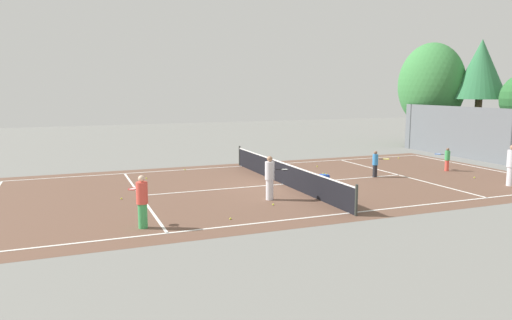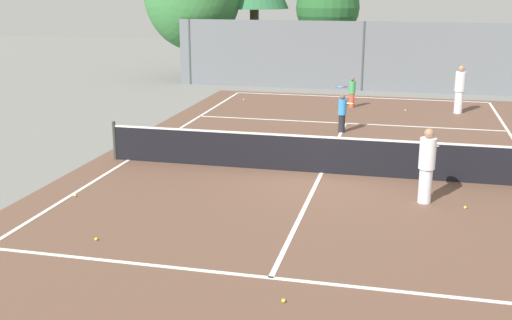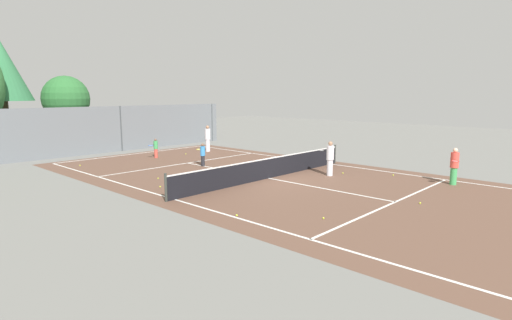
% 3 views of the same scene
% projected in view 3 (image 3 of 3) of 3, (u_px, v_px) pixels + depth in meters
% --- Properties ---
extents(ground_plane, '(80.00, 80.00, 0.00)m').
position_uv_depth(ground_plane, '(269.00, 178.00, 19.73)').
color(ground_plane, slate).
extents(court_surface, '(13.00, 25.00, 0.01)m').
position_uv_depth(court_surface, '(269.00, 178.00, 19.73)').
color(court_surface, brown).
rests_on(court_surface, ground_plane).
extents(tennis_net, '(11.90, 0.10, 1.10)m').
position_uv_depth(tennis_net, '(269.00, 168.00, 19.64)').
color(tennis_net, '#333833').
rests_on(tennis_net, ground_plane).
extents(perimeter_fence, '(18.00, 0.12, 3.20)m').
position_uv_depth(perimeter_fence, '(121.00, 129.00, 28.90)').
color(perimeter_fence, slate).
rests_on(perimeter_fence, ground_plane).
extents(tree_0, '(3.31, 3.31, 5.35)m').
position_uv_depth(tree_0, '(66.00, 99.00, 29.48)').
color(tree_0, brown).
rests_on(tree_0, ground_plane).
extents(tree_2, '(3.67, 3.67, 7.68)m').
position_uv_depth(tree_2, '(1.00, 70.00, 26.40)').
color(tree_2, brown).
rests_on(tree_2, ground_plane).
extents(player_0, '(0.50, 0.86, 1.29)m').
position_uv_depth(player_0, '(203.00, 154.00, 22.98)').
color(player_0, '#232328').
rests_on(player_0, ground_plane).
extents(player_1, '(0.94, 0.58, 1.68)m').
position_uv_depth(player_1, '(454.00, 166.00, 18.23)').
color(player_1, '#3FA559').
rests_on(player_1, ground_plane).
extents(player_2, '(0.84, 0.56, 1.23)m').
position_uv_depth(player_2, '(156.00, 148.00, 25.97)').
color(player_2, '#E54C3F').
rests_on(player_2, ground_plane).
extents(player_3, '(0.39, 0.39, 1.84)m').
position_uv_depth(player_3, '(208.00, 138.00, 28.76)').
color(player_3, silver).
rests_on(player_3, ground_plane).
extents(player_4, '(0.52, 0.95, 1.73)m').
position_uv_depth(player_4, '(330.00, 158.00, 20.25)').
color(player_4, silver).
rests_on(player_4, ground_plane).
extents(ball_crate, '(0.38, 0.37, 0.43)m').
position_uv_depth(ball_crate, '(243.00, 169.00, 21.20)').
color(ball_crate, blue).
rests_on(ball_crate, ground_plane).
extents(tennis_ball_0, '(0.07, 0.07, 0.07)m').
position_uv_depth(tennis_ball_0, '(323.00, 218.00, 13.33)').
color(tennis_ball_0, '#CCE533').
rests_on(tennis_ball_0, ground_plane).
extents(tennis_ball_1, '(0.07, 0.07, 0.07)m').
position_uv_depth(tennis_ball_1, '(186.00, 154.00, 27.46)').
color(tennis_ball_1, '#CCE533').
rests_on(tennis_ball_1, ground_plane).
extents(tennis_ball_2, '(0.07, 0.07, 0.07)m').
position_uv_depth(tennis_ball_2, '(237.00, 215.00, 13.64)').
color(tennis_ball_2, '#CCE533').
rests_on(tennis_ball_2, ground_plane).
extents(tennis_ball_3, '(0.07, 0.07, 0.07)m').
position_uv_depth(tennis_ball_3, '(80.00, 165.00, 23.11)').
color(tennis_ball_3, '#CCE533').
rests_on(tennis_ball_3, ground_plane).
extents(tennis_ball_4, '(0.07, 0.07, 0.07)m').
position_uv_depth(tennis_ball_4, '(420.00, 203.00, 15.15)').
color(tennis_ball_4, '#CCE533').
rests_on(tennis_ball_4, ground_plane).
extents(tennis_ball_5, '(0.07, 0.07, 0.07)m').
position_uv_depth(tennis_ball_5, '(158.00, 178.00, 19.58)').
color(tennis_ball_5, '#CCE533').
rests_on(tennis_ball_5, ground_plane).
extents(tennis_ball_6, '(0.07, 0.07, 0.07)m').
position_uv_depth(tennis_ball_6, '(160.00, 187.00, 17.81)').
color(tennis_ball_6, '#CCE533').
rests_on(tennis_ball_6, ground_plane).
extents(tennis_ball_7, '(0.07, 0.07, 0.07)m').
position_uv_depth(tennis_ball_7, '(343.00, 173.00, 20.86)').
color(tennis_ball_7, '#CCE533').
rests_on(tennis_ball_7, ground_plane).
extents(tennis_ball_8, '(0.07, 0.07, 0.07)m').
position_uv_depth(tennis_ball_8, '(393.00, 175.00, 20.36)').
color(tennis_ball_8, '#CCE533').
rests_on(tennis_ball_8, ground_plane).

